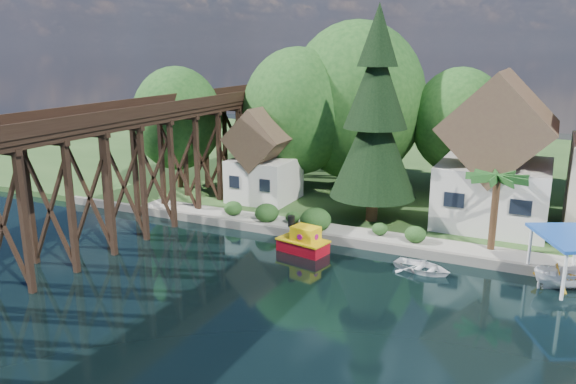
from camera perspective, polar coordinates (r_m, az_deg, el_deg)
name	(u,v)px	position (r m, az deg, el deg)	size (l,w,h in m)	color
ground	(319,296)	(30.88, 3.16, -10.46)	(140.00, 140.00, 0.00)	black
bank	(441,170)	(62.17, 15.25, 2.19)	(140.00, 52.00, 0.50)	#26461C
seawall	(426,254)	(36.82, 13.80, -6.11)	(60.00, 0.40, 0.62)	slate
promenade	(462,249)	(37.66, 17.22, -5.53)	(50.00, 2.60, 0.06)	gray
trestle_bridge	(141,157)	(41.60, -14.69, 3.43)	(4.12, 44.18, 9.30)	black
house_left	(496,161)	(42.80, 20.39, 3.01)	(7.64, 8.64, 11.02)	silver
shed	(264,161)	(46.72, -2.45, 3.18)	(5.09, 5.40, 7.85)	silver
bg_trees	(429,118)	(48.47, 14.14, 7.32)	(49.90, 13.30, 10.57)	#382314
shrubs	(309,217)	(40.08, 2.17, -2.59)	(15.76, 2.47, 1.70)	#183D16
conifer	(375,120)	(40.67, 8.86, 7.21)	(6.29, 6.29, 15.49)	#382314
palm_tree	(497,180)	(36.92, 20.49, 1.12)	(4.59, 4.59, 5.21)	#382314
tugboat	(303,242)	(36.70, 1.58, -5.09)	(3.54, 2.40, 2.36)	#AF0B19
boat_white_a	(422,266)	(34.72, 13.50, -7.30)	(2.48, 3.47, 0.72)	white
boat_canopy	(570,266)	(34.82, 26.69, -6.75)	(5.05, 5.75, 3.09)	white
boat_yellow	(559,274)	(35.22, 25.82, -7.48)	(2.33, 2.70, 1.42)	gold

